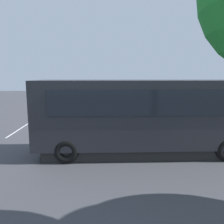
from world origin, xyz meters
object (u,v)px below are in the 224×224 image
at_px(spectator_far_right, 94,119).
at_px(parked_motorcycle_dark, 152,130).
at_px(parked_motorcycle_silver, 104,132).
at_px(tour_bus, 143,117).
at_px(spectator_far_left, 180,118).
at_px(stunt_motorcycle, 69,113).
at_px(spectator_centre, 136,120).
at_px(spectator_left, 157,119).
at_px(spectator_right, 117,118).

relative_size(spectator_far_right, parked_motorcycle_dark, 0.89).
relative_size(parked_motorcycle_silver, parked_motorcycle_dark, 1.00).
distance_m(tour_bus, spectator_far_right, 3.48).
height_order(spectator_far_left, stunt_motorcycle, spectator_far_left).
bearing_deg(spectator_centre, tour_bus, 85.28).
relative_size(spectator_centre, parked_motorcycle_dark, 0.81).
bearing_deg(parked_motorcycle_silver, spectator_far_right, -53.85).
relative_size(spectator_far_left, spectator_far_right, 0.95).
bearing_deg(stunt_motorcycle, tour_bus, 118.48).
relative_size(spectator_far_left, spectator_left, 1.03).
distance_m(tour_bus, stunt_motorcycle, 8.58).
distance_m(tour_bus, spectator_centre, 2.87).
bearing_deg(parked_motorcycle_silver, spectator_right, -134.39).
distance_m(spectator_right, parked_motorcycle_silver, 1.31).
bearing_deg(spectator_far_left, spectator_centre, -1.68).
relative_size(spectator_right, stunt_motorcycle, 0.86).
bearing_deg(spectator_right, parked_motorcycle_silver, 45.61).
bearing_deg(parked_motorcycle_dark, spectator_centre, -37.64).
bearing_deg(spectator_far_left, spectator_right, -1.77).
relative_size(spectator_far_right, stunt_motorcycle, 0.88).
bearing_deg(spectator_far_right, spectator_far_left, -179.52).
bearing_deg(spectator_far_right, spectator_right, -173.42).
relative_size(tour_bus, spectator_centre, 5.64).
bearing_deg(spectator_right, spectator_centre, 178.02).
relative_size(spectator_centre, parked_motorcycle_silver, 0.81).
bearing_deg(spectator_far_right, parked_motorcycle_silver, 126.15).
distance_m(spectator_right, stunt_motorcycle, 5.68).
bearing_deg(spectator_left, tour_bus, 63.49).
relative_size(spectator_left, spectator_centre, 1.01).
height_order(parked_motorcycle_silver, stunt_motorcycle, stunt_motorcycle).
bearing_deg(tour_bus, spectator_centre, -94.72).
bearing_deg(parked_motorcycle_silver, spectator_left, -162.86).
bearing_deg(spectator_left, spectator_far_right, 4.43).
relative_size(spectator_left, spectator_right, 0.94).
xyz_separation_m(spectator_far_left, spectator_centre, (2.53, -0.07, -0.05)).
bearing_deg(spectator_left, parked_motorcycle_silver, 17.14).
xyz_separation_m(spectator_far_left, parked_motorcycle_silver, (4.43, 0.73, -0.55)).
relative_size(spectator_centre, spectator_right, 0.93).
bearing_deg(tour_bus, spectator_right, -73.30).
distance_m(spectator_left, parked_motorcycle_dark, 1.03).
distance_m(spectator_left, spectator_right, 2.32).
bearing_deg(parked_motorcycle_silver, spectator_far_left, -170.67).
bearing_deg(spectator_right, spectator_far_right, 6.58).
height_order(spectator_far_left, spectator_left, spectator_far_left).
bearing_deg(stunt_motorcycle, spectator_centre, 132.38).
xyz_separation_m(spectator_centre, spectator_right, (1.08, -0.04, 0.08)).
height_order(spectator_far_left, parked_motorcycle_dark, spectator_far_left).
bearing_deg(spectator_left, spectator_right, 3.20).
height_order(spectator_right, stunt_motorcycle, spectator_right).
relative_size(spectator_far_left, parked_motorcycle_silver, 0.84).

